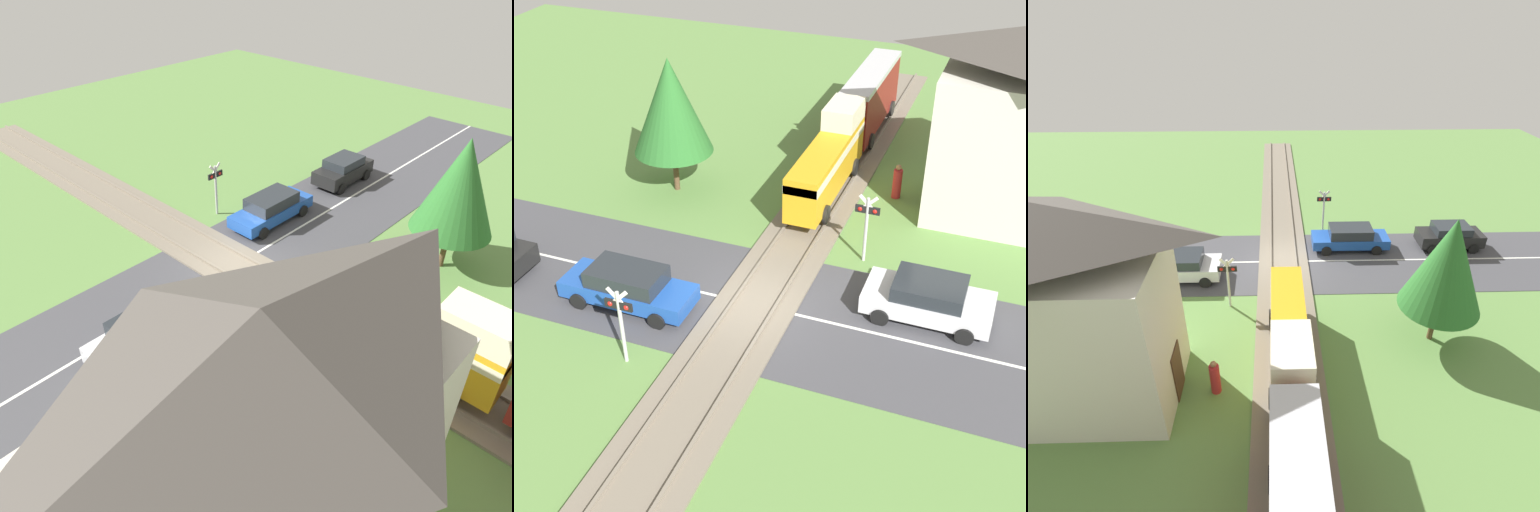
# 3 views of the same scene
# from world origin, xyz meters

# --- Properties ---
(ground_plane) EXTENTS (60.00, 60.00, 0.00)m
(ground_plane) POSITION_xyz_m (0.00, 0.00, 0.00)
(ground_plane) COLOR #5B8442
(road_surface) EXTENTS (48.00, 6.40, 0.02)m
(road_surface) POSITION_xyz_m (0.00, 0.00, 0.01)
(road_surface) COLOR #424247
(road_surface) RESTS_ON ground_plane
(track_bed) EXTENTS (2.80, 48.00, 0.24)m
(track_bed) POSITION_xyz_m (0.00, 0.00, 0.07)
(track_bed) COLOR #756B5B
(track_bed) RESTS_ON ground_plane
(train) EXTENTS (1.58, 14.05, 3.18)m
(train) POSITION_xyz_m (0.00, 11.63, 1.86)
(train) COLOR gold
(train) RESTS_ON track_bed
(car_near_crossing) EXTENTS (4.55, 1.81, 1.45)m
(car_near_crossing) POSITION_xyz_m (-4.04, -1.44, 0.76)
(car_near_crossing) COLOR #1E4CA8
(car_near_crossing) RESTS_ON ground_plane
(car_far_side) EXTENTS (4.19, 2.04, 1.45)m
(car_far_side) POSITION_xyz_m (5.50, 1.44, 0.77)
(car_far_side) COLOR silver
(car_far_side) RESTS_ON ground_plane
(car_behind_queue) EXTENTS (3.78, 1.79, 1.50)m
(car_behind_queue) POSITION_xyz_m (-10.09, -1.44, 0.79)
(car_behind_queue) COLOR black
(car_behind_queue) RESTS_ON ground_plane
(crossing_signal_west_approach) EXTENTS (0.90, 0.18, 2.75)m
(crossing_signal_west_approach) POSITION_xyz_m (-2.70, -3.97, 1.78)
(crossing_signal_west_approach) COLOR #B7B7B7
(crossing_signal_west_approach) RESTS_ON ground_plane
(crossing_signal_east_approach) EXTENTS (0.90, 0.18, 2.75)m
(crossing_signal_east_approach) POSITION_xyz_m (2.70, 3.97, 1.78)
(crossing_signal_east_approach) COLOR #B7B7B7
(crossing_signal_east_approach) RESTS_ON ground_plane
(station_building) EXTENTS (8.61, 4.48, 7.98)m
(station_building) POSITION_xyz_m (8.12, 9.07, 3.88)
(station_building) COLOR beige
(station_building) RESTS_ON ground_plane
(pedestrian_by_station) EXTENTS (0.38, 0.38, 1.53)m
(pedestrian_by_station) POSITION_xyz_m (2.78, 9.12, 0.70)
(pedestrian_by_station) COLOR #B2282D
(pedestrian_by_station) RESTS_ON ground_plane
(tree_roadside_hedge) EXTENTS (3.32, 3.32, 5.82)m
(tree_roadside_hedge) POSITION_xyz_m (-6.28, 6.47, 3.82)
(tree_roadside_hedge) COLOR brown
(tree_roadside_hedge) RESTS_ON ground_plane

